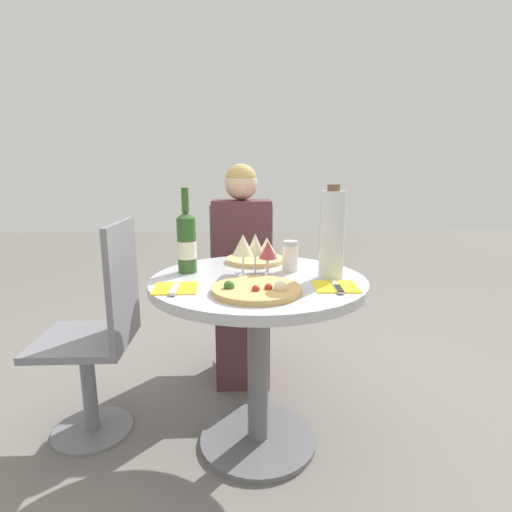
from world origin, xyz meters
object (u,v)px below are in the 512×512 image
at_px(seated_diner, 242,281).
at_px(chair_behind_diner, 242,288).
at_px(dining_table, 258,320).
at_px(wine_bottle, 187,242).
at_px(tall_carafe, 332,235).
at_px(pizza_large, 257,289).
at_px(chair_empty_side, 100,336).

bearing_deg(seated_diner, chair_behind_diner, -90.00).
xyz_separation_m(dining_table, chair_behind_diner, (-0.06, 0.78, -0.10)).
relative_size(dining_table, wine_bottle, 2.45).
bearing_deg(tall_carafe, pizza_large, -148.98).
distance_m(chair_behind_diner, pizza_large, 1.02).
relative_size(dining_table, pizza_large, 2.74).
height_order(chair_behind_diner, pizza_large, chair_behind_diner).
relative_size(chair_behind_diner, pizza_large, 3.04).
distance_m(chair_behind_diner, seated_diner, 0.16).
distance_m(chair_behind_diner, wine_bottle, 0.82).
bearing_deg(chair_empty_side, wine_bottle, -90.79).
bearing_deg(dining_table, pizza_large, -94.01).
height_order(dining_table, wine_bottle, wine_bottle).
relative_size(pizza_large, tall_carafe, 0.86).
height_order(chair_empty_side, wine_bottle, wine_bottle).
bearing_deg(dining_table, chair_empty_side, 171.14).
xyz_separation_m(chair_behind_diner, chair_empty_side, (-0.60, -0.68, 0.00)).
bearing_deg(seated_diner, wine_bottle, 67.64).
bearing_deg(dining_table, wine_bottle, 161.02).
xyz_separation_m(seated_diner, chair_empty_side, (-0.60, -0.54, -0.08)).
bearing_deg(tall_carafe, chair_behind_diner, 112.58).
height_order(chair_behind_diner, chair_empty_side, same).
bearing_deg(pizza_large, wine_bottle, 132.77).
relative_size(seated_diner, tall_carafe, 3.26).
height_order(dining_table, pizza_large, pizza_large).
xyz_separation_m(chair_behind_diner, wine_bottle, (-0.22, -0.68, 0.40)).
bearing_deg(wine_bottle, chair_empty_side, 179.21).
distance_m(dining_table, chair_behind_diner, 0.79).
relative_size(dining_table, chair_empty_side, 0.90).
height_order(seated_diner, wine_bottle, seated_diner).
xyz_separation_m(pizza_large, wine_bottle, (-0.27, 0.29, 0.11)).
xyz_separation_m(seated_diner, wine_bottle, (-0.22, -0.54, 0.32)).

